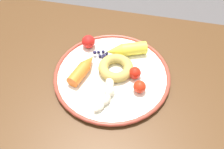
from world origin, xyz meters
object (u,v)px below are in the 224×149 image
(carrot_orange, at_px, (83,69))
(blueberry_pile, at_px, (102,55))
(dining_table, at_px, (100,103))
(plate, at_px, (112,75))
(banana, at_px, (107,91))
(carrot_yellow, at_px, (126,50))
(tomato_mid, at_px, (140,87))
(tomato_near, at_px, (88,42))
(tomato_far, at_px, (135,73))
(donut, at_px, (116,68))

(carrot_orange, distance_m, blueberry_pile, 0.09)
(dining_table, distance_m, blueberry_pile, 0.16)
(dining_table, relative_size, carrot_orange, 7.94)
(plate, xyz_separation_m, carrot_orange, (-0.09, -0.01, 0.02))
(banana, bearing_deg, dining_table, 131.54)
(carrot_yellow, bearing_deg, carrot_orange, -136.30)
(banana, height_order, carrot_orange, carrot_orange)
(tomato_mid, bearing_deg, dining_table, 174.71)
(tomato_near, xyz_separation_m, tomato_far, (0.17, -0.10, -0.00))
(carrot_yellow, xyz_separation_m, tomato_mid, (0.06, -0.14, -0.00))
(carrot_yellow, height_order, tomato_near, tomato_near)
(plate, distance_m, blueberry_pile, 0.08)
(donut, height_order, tomato_far, tomato_far)
(carrot_orange, distance_m, donut, 0.10)
(dining_table, bearing_deg, tomato_near, 116.68)
(banana, relative_size, carrot_orange, 1.23)
(tomato_near, bearing_deg, carrot_orange, -82.67)
(banana, distance_m, carrot_orange, 0.11)
(banana, distance_m, blueberry_pile, 0.15)
(plate, distance_m, tomato_near, 0.15)
(tomato_near, bearing_deg, tomato_mid, -37.04)
(tomato_far, bearing_deg, dining_table, -160.60)
(donut, bearing_deg, dining_table, -132.59)
(banana, xyz_separation_m, tomato_far, (0.07, 0.08, 0.01))
(donut, height_order, blueberry_pile, donut)
(donut, height_order, tomato_mid, tomato_mid)
(dining_table, bearing_deg, carrot_yellow, 64.19)
(tomato_near, bearing_deg, carrot_yellow, -3.63)
(plate, relative_size, tomato_mid, 9.63)
(dining_table, height_order, carrot_yellow, carrot_yellow)
(plate, height_order, tomato_mid, tomato_mid)
(carrot_yellow, bearing_deg, tomato_near, 176.37)
(tomato_mid, bearing_deg, donut, 144.33)
(dining_table, height_order, tomato_mid, tomato_mid)
(banana, bearing_deg, tomato_near, 120.67)
(carrot_yellow, bearing_deg, blueberry_pile, -160.05)
(plate, bearing_deg, tomato_mid, -25.20)
(plate, xyz_separation_m, tomato_near, (-0.10, 0.10, 0.02))
(donut, relative_size, blueberry_pile, 2.05)
(donut, distance_m, tomato_mid, 0.10)
(plate, relative_size, donut, 3.32)
(carrot_yellow, xyz_separation_m, donut, (-0.02, -0.08, -0.01))
(plate, distance_m, donut, 0.03)
(carrot_orange, xyz_separation_m, tomato_mid, (0.18, -0.03, -0.00))
(donut, bearing_deg, blueberry_pile, 137.92)
(banana, xyz_separation_m, carrot_yellow, (0.02, 0.17, 0.01))
(carrot_orange, height_order, tomato_far, same)
(blueberry_pile, relative_size, tomato_near, 1.20)
(blueberry_pile, height_order, tomato_near, tomato_near)
(carrot_yellow, distance_m, blueberry_pile, 0.08)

